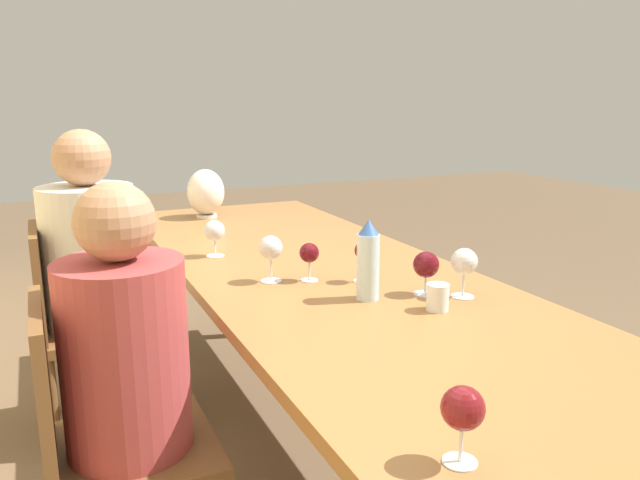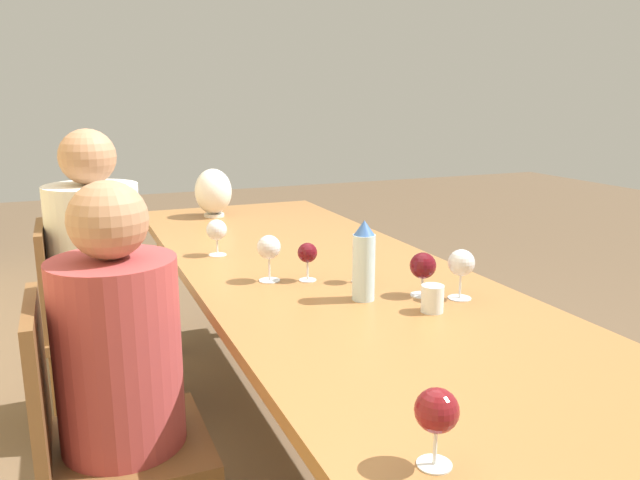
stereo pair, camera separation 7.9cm
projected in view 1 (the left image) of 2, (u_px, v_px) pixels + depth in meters
The scene contains 16 objects.
ground_plane at pixel (325, 464), 2.38m from camera, with size 14.00×14.00×0.00m, color brown.
dining_table at pixel (326, 288), 2.21m from camera, with size 2.82×0.94×0.77m.
water_bottle at pixel (368, 261), 1.87m from camera, with size 0.07×0.07×0.25m.
water_tumbler at pixel (438, 297), 1.79m from camera, with size 0.07×0.07×0.08m.
vase at pixel (206, 192), 3.12m from camera, with size 0.19×0.19×0.24m.
wine_glass_0 at pixel (364, 252), 2.05m from camera, with size 0.07×0.07×0.14m.
wine_glass_1 at pixel (271, 249), 2.05m from camera, with size 0.08×0.08×0.16m.
wine_glass_2 at pixel (309, 254), 2.06m from camera, with size 0.07×0.07×0.13m.
wine_glass_3 at pixel (214, 231), 2.37m from camera, with size 0.08×0.08×0.14m.
wine_glass_4 at pixel (464, 262), 1.89m from camera, with size 0.08×0.08×0.15m.
wine_glass_5 at pixel (426, 266), 1.92m from camera, with size 0.08×0.08×0.14m.
wine_glass_6 at pixel (463, 410), 1.03m from camera, with size 0.08×0.08×0.14m.
chair_near at pixel (105, 442), 1.65m from camera, with size 0.44×0.44×0.87m.
chair_far at pixel (78, 321), 2.53m from camera, with size 0.44×0.44×0.87m.
person_near at pixel (133, 384), 1.65m from camera, with size 0.33×0.33×1.17m.
person_far at pixel (96, 275), 2.52m from camera, with size 0.37×0.37×1.25m.
Camera 1 is at (-1.92, 0.90, 1.38)m, focal length 35.00 mm.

